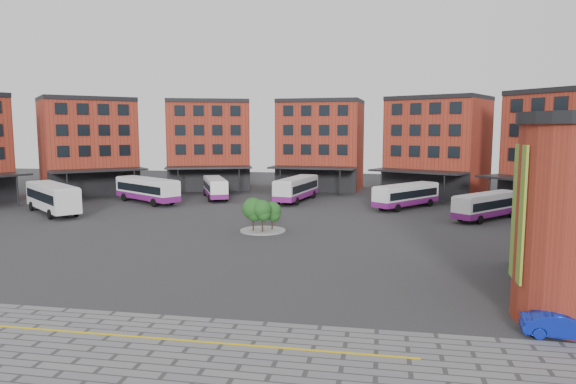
% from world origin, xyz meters
% --- Properties ---
extents(ground, '(160.00, 160.00, 0.00)m').
position_xyz_m(ground, '(0.00, 0.00, 0.00)').
color(ground, '#28282B').
rests_on(ground, ground).
extents(yellow_line, '(26.00, 0.15, 0.02)m').
position_xyz_m(yellow_line, '(2.00, -14.00, 0.03)').
color(yellow_line, gold).
rests_on(yellow_line, paving_zone).
extents(main_building, '(94.14, 42.48, 14.60)m').
position_xyz_m(main_building, '(-4.77, 38.25, 7.23)').
color(main_building, maroon).
rests_on(main_building, ground).
extents(tree_island, '(4.40, 4.40, 3.31)m').
position_xyz_m(tree_island, '(1.98, 11.62, 1.90)').
color(tree_island, gray).
rests_on(tree_island, ground).
extents(bus_a, '(11.15, 9.96, 3.45)m').
position_xyz_m(bus_a, '(-24.51, 17.78, 2.05)').
color(bus_a, silver).
rests_on(bus_a, ground).
extents(bus_b, '(11.34, 8.77, 3.32)m').
position_xyz_m(bus_b, '(-17.62, 28.03, 1.80)').
color(bus_b, white).
rests_on(bus_b, ground).
extents(bus_c, '(6.58, 10.51, 2.95)m').
position_xyz_m(bus_c, '(-10.08, 33.91, 1.60)').
color(bus_c, white).
rests_on(bus_c, ground).
extents(bus_d, '(4.59, 11.82, 3.25)m').
position_xyz_m(bus_d, '(1.81, 33.23, 1.76)').
color(bus_d, silver).
rests_on(bus_d, ground).
extents(bus_e, '(8.51, 9.91, 3.00)m').
position_xyz_m(bus_e, '(16.31, 29.52, 1.63)').
color(bus_e, white).
rests_on(bus_e, ground).
extents(bus_f, '(8.50, 9.23, 2.88)m').
position_xyz_m(bus_f, '(24.63, 22.77, 1.56)').
color(bus_f, white).
rests_on(bus_f, ground).
extents(blue_car, '(3.82, 1.69, 1.22)m').
position_xyz_m(blue_car, '(21.75, -10.46, 0.61)').
color(blue_car, '#0B1C95').
rests_on(blue_car, ground).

